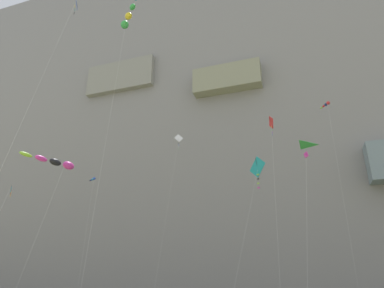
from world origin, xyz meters
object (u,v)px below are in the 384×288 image
(kite_delta_high_center, at_px, (302,157))
(kite_windsock_far_left, at_px, (56,163))
(kite_banner_low_left, at_px, (9,196))
(kite_windsock_mid_right, at_px, (128,17))
(kite_diamond_upper_mid, at_px, (178,145))
(kite_diamond_near_cliff, at_px, (257,169))
(kite_diamond_high_right, at_px, (74,5))
(kite_windsock_mid_left, at_px, (326,106))
(kite_diamond_low_center, at_px, (272,130))
(kite_windsock_upper_left, at_px, (93,180))

(kite_delta_high_center, xyz_separation_m, kite_windsock_far_left, (-23.12, -7.58, -0.52))
(kite_banner_low_left, relative_size, kite_windsock_mid_right, 0.31)
(kite_windsock_far_left, xyz_separation_m, kite_diamond_upper_mid, (2.79, 25.73, 11.10))
(kite_diamond_near_cliff, height_order, kite_diamond_high_right, kite_diamond_high_right)
(kite_windsock_mid_right, bearing_deg, kite_delta_high_center, 11.83)
(kite_delta_high_center, xyz_separation_m, kite_windsock_mid_right, (-18.73, -3.92, 19.62))
(kite_windsock_far_left, bearing_deg, kite_delta_high_center, 18.16)
(kite_windsock_mid_left, bearing_deg, kite_windsock_far_left, -137.63)
(kite_delta_high_center, distance_m, kite_windsock_mid_left, 23.10)
(kite_diamond_near_cliff, bearing_deg, kite_diamond_low_center, -46.57)
(kite_banner_low_left, distance_m, kite_windsock_mid_right, 25.38)
(kite_diamond_near_cliff, height_order, kite_diamond_low_center, kite_diamond_low_center)
(kite_delta_high_center, bearing_deg, kite_diamond_low_center, 128.33)
(kite_delta_high_center, bearing_deg, kite_windsock_upper_left, 153.32)
(kite_banner_low_left, relative_size, kite_diamond_high_right, 0.32)
(kite_windsock_upper_left, xyz_separation_m, kite_diamond_upper_mid, (17.31, -0.77, 4.54))
(kite_banner_low_left, distance_m, kite_diamond_low_center, 28.70)
(kite_diamond_low_center, bearing_deg, kite_diamond_upper_mid, 140.31)
(kite_windsock_upper_left, height_order, kite_diamond_upper_mid, kite_diamond_upper_mid)
(kite_windsock_far_left, height_order, kite_diamond_low_center, kite_diamond_low_center)
(kite_windsock_mid_right, relative_size, kite_diamond_low_center, 1.68)
(kite_delta_high_center, xyz_separation_m, kite_windsock_mid_left, (4.70, 17.80, 13.95))
(kite_delta_high_center, height_order, kite_windsock_mid_left, kite_windsock_mid_left)
(kite_banner_low_left, height_order, kite_windsock_far_left, kite_windsock_far_left)
(kite_diamond_low_center, bearing_deg, kite_windsock_mid_left, 61.49)
(kite_diamond_high_right, bearing_deg, kite_diamond_near_cliff, 44.48)
(kite_delta_high_center, distance_m, kite_windsock_far_left, 24.33)
(kite_diamond_upper_mid, bearing_deg, kite_windsock_mid_left, -0.80)
(kite_windsock_mid_right, height_order, kite_diamond_low_center, kite_windsock_mid_right)
(kite_windsock_far_left, height_order, kite_diamond_near_cliff, kite_diamond_near_cliff)
(kite_delta_high_center, bearing_deg, kite_windsock_mid_right, -168.17)
(kite_diamond_upper_mid, bearing_deg, kite_diamond_low_center, -39.69)
(kite_diamond_near_cliff, bearing_deg, kite_windsock_mid_left, 49.44)
(kite_delta_high_center, height_order, kite_windsock_far_left, kite_delta_high_center)
(kite_banner_low_left, bearing_deg, kite_delta_high_center, 17.13)
(kite_banner_low_left, xyz_separation_m, kite_windsock_mid_left, (32.14, 26.25, 17.73))
(kite_windsock_upper_left, height_order, kite_diamond_low_center, kite_diamond_low_center)
(kite_diamond_near_cliff, relative_size, kite_diamond_low_center, 0.80)
(kite_banner_low_left, distance_m, kite_windsock_far_left, 5.48)
(kite_banner_low_left, bearing_deg, kite_windsock_mid_right, 27.48)
(kite_diamond_high_right, bearing_deg, kite_windsock_mid_right, 63.44)
(kite_windsock_upper_left, height_order, kite_windsock_mid_right, kite_windsock_mid_right)
(kite_windsock_mid_left, height_order, kite_windsock_mid_right, kite_windsock_mid_right)
(kite_delta_high_center, height_order, kite_diamond_near_cliff, kite_diamond_near_cliff)
(kite_windsock_upper_left, bearing_deg, kite_diamond_high_right, -61.41)
(kite_banner_low_left, distance_m, kite_diamond_high_right, 21.49)
(kite_banner_low_left, height_order, kite_windsock_upper_left, kite_windsock_upper_left)
(kite_diamond_near_cliff, bearing_deg, kite_delta_high_center, -49.55)
(kite_diamond_high_right, height_order, kite_windsock_mid_right, kite_windsock_mid_right)
(kite_diamond_upper_mid, bearing_deg, kite_windsock_mid_right, -85.86)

